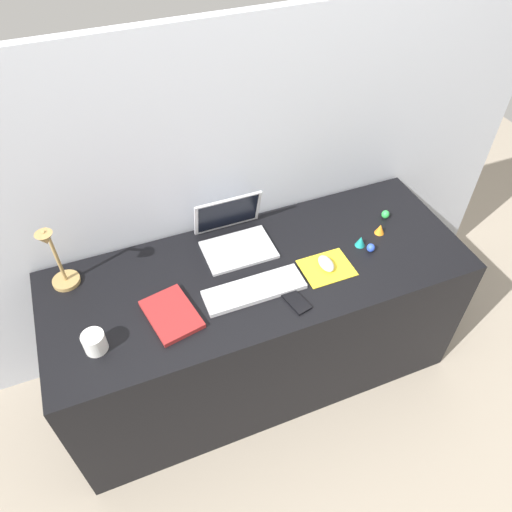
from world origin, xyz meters
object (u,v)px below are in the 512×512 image
(laptop, at_px, (234,233))
(coffee_mug, at_px, (95,342))
(toy_figurine_blue, at_px, (371,248))
(desk_lamp, at_px, (57,260))
(mouse, at_px, (326,264))
(toy_figurine_green, at_px, (385,214))
(toy_figurine_orange, at_px, (380,229))
(notebook_pad, at_px, (172,314))
(keyboard, at_px, (254,290))
(cell_phone, at_px, (296,301))
(toy_figurine_teal, at_px, (361,241))

(laptop, distance_m, coffee_mug, 0.74)
(coffee_mug, relative_size, toy_figurine_blue, 2.14)
(desk_lamp, bearing_deg, coffee_mug, -79.35)
(mouse, bearing_deg, toy_figurine_green, 24.04)
(mouse, relative_size, toy_figurine_orange, 1.99)
(desk_lamp, bearing_deg, mouse, -15.52)
(notebook_pad, height_order, toy_figurine_blue, toy_figurine_blue)
(coffee_mug, height_order, toy_figurine_green, coffee_mug)
(keyboard, bearing_deg, mouse, 2.31)
(laptop, bearing_deg, toy_figurine_green, -8.40)
(cell_phone, relative_size, toy_figurine_blue, 3.29)
(laptop, xyz_separation_m, toy_figurine_orange, (0.63, -0.19, -0.03))
(desk_lamp, xyz_separation_m, toy_figurine_orange, (1.35, -0.18, -0.14))
(desk_lamp, height_order, toy_figurine_blue, desk_lamp)
(coffee_mug, relative_size, toy_figurine_teal, 1.69)
(notebook_pad, bearing_deg, mouse, -10.21)
(laptop, height_order, desk_lamp, desk_lamp)
(coffee_mug, distance_m, toy_figurine_orange, 1.29)
(laptop, height_order, toy_figurine_blue, laptop)
(coffee_mug, distance_m, toy_figurine_teal, 1.17)
(keyboard, bearing_deg, toy_figurine_teal, 8.07)
(desk_lamp, bearing_deg, toy_figurine_blue, -12.23)
(notebook_pad, distance_m, toy_figurine_blue, 0.89)
(coffee_mug, bearing_deg, toy_figurine_blue, 3.30)
(desk_lamp, bearing_deg, keyboard, -23.19)
(toy_figurine_blue, distance_m, toy_figurine_green, 0.24)
(desk_lamp, bearing_deg, cell_phone, -26.28)
(laptop, distance_m, keyboard, 0.30)
(toy_figurine_orange, distance_m, toy_figurine_teal, 0.13)
(coffee_mug, bearing_deg, toy_figurine_orange, 6.85)
(coffee_mug, xyz_separation_m, toy_figurine_orange, (1.28, 0.15, -0.02))
(toy_figurine_teal, bearing_deg, toy_figurine_green, 30.22)
(cell_phone, xyz_separation_m, toy_figurine_blue, (0.42, 0.14, 0.01))
(laptop, xyz_separation_m, notebook_pad, (-0.36, -0.30, -0.04))
(toy_figurine_blue, bearing_deg, toy_figurine_teal, 116.18)
(toy_figurine_teal, bearing_deg, notebook_pad, -175.23)
(coffee_mug, bearing_deg, mouse, 3.26)
(laptop, distance_m, cell_phone, 0.43)
(keyboard, height_order, coffee_mug, coffee_mug)
(desk_lamp, relative_size, toy_figurine_blue, 8.85)
(laptop, distance_m, toy_figurine_teal, 0.56)
(cell_phone, distance_m, toy_figurine_green, 0.67)
(notebook_pad, bearing_deg, cell_phone, -24.59)
(notebook_pad, xyz_separation_m, toy_figurine_teal, (0.87, 0.07, 0.01))
(keyboard, distance_m, desk_lamp, 0.77)
(cell_phone, relative_size, toy_figurine_orange, 2.65)
(cell_phone, bearing_deg, toy_figurine_green, 14.05)
(coffee_mug, xyz_separation_m, toy_figurine_teal, (1.16, 0.12, -0.02))
(keyboard, xyz_separation_m, mouse, (0.33, 0.01, 0.01))
(notebook_pad, relative_size, toy_figurine_green, 5.94)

